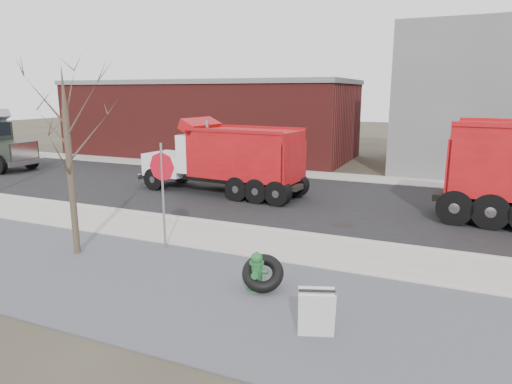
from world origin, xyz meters
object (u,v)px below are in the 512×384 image
at_px(truck_tire, 263,273).
at_px(stop_sign, 162,179).
at_px(sandwich_board, 316,313).
at_px(dump_truck_red_b, 226,157).
at_px(fire_hydrant, 257,273).

xyz_separation_m(truck_tire, stop_sign, (-3.69, 1.48, 1.65)).
distance_m(truck_tire, stop_sign, 4.30).
distance_m(sandwich_board, dump_truck_red_b, 12.50).
xyz_separation_m(fire_hydrant, truck_tire, (0.13, 0.05, 0.00)).
bearing_deg(dump_truck_red_b, stop_sign, 108.63).
bearing_deg(fire_hydrant, dump_truck_red_b, 108.98).
bearing_deg(truck_tire, sandwich_board, -41.63).
distance_m(stop_sign, dump_truck_red_b, 7.44).
bearing_deg(sandwich_board, stop_sign, 131.30).
xyz_separation_m(stop_sign, dump_truck_red_b, (-1.72, 7.23, -0.40)).
bearing_deg(fire_hydrant, stop_sign, 144.66).
relative_size(stop_sign, dump_truck_red_b, 0.39).
xyz_separation_m(truck_tire, dump_truck_red_b, (-5.41, 8.70, 1.25)).
bearing_deg(sandwich_board, fire_hydrant, 121.76).
xyz_separation_m(fire_hydrant, dump_truck_red_b, (-5.28, 8.76, 1.25)).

